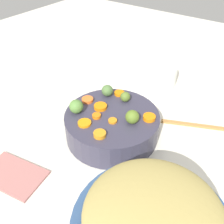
{
  "coord_description": "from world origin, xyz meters",
  "views": [
    {
      "loc": [
        0.37,
        -0.53,
        0.57
      ],
      "look_at": [
        0.02,
        -0.05,
        0.11
      ],
      "focal_mm": 41.5,
      "sensor_mm": 36.0,
      "label": 1
    }
  ],
  "objects": [
    {
      "name": "tabletop",
      "position": [
        0.0,
        0.0,
        0.01
      ],
      "size": [
        2.4,
        2.4,
        0.02
      ],
      "primitive_type": "cube",
      "color": "silver",
      "rests_on": "ground"
    },
    {
      "name": "serving_bowl_carrots",
      "position": [
        0.02,
        -0.05,
        0.06
      ],
      "size": [
        0.28,
        0.28,
        0.08
      ],
      "primitive_type": "cylinder",
      "color": "#383547",
      "rests_on": "tabletop"
    },
    {
      "name": "stuffing_mound",
      "position": [
        0.29,
        -0.31,
        0.19
      ],
      "size": [
        0.23,
        0.23,
        0.06
      ],
      "primitive_type": "ellipsoid",
      "color": "tan",
      "rests_on": "metal_pot"
    },
    {
      "name": "carrot_slice_0",
      "position": [
        -0.01,
        -0.08,
        0.11
      ],
      "size": [
        0.03,
        0.03,
        0.01
      ],
      "primitive_type": "cylinder",
      "rotation": [
        0.0,
        0.0,
        3.96
      ],
      "color": "orange",
      "rests_on": "serving_bowl_carrots"
    },
    {
      "name": "carrot_slice_1",
      "position": [
        0.12,
        -0.0,
        0.11
      ],
      "size": [
        0.04,
        0.04,
        0.01
      ],
      "primitive_type": "cylinder",
      "rotation": [
        0.0,
        0.0,
        4.94
      ],
      "color": "orange",
      "rests_on": "serving_bowl_carrots"
    },
    {
      "name": "carrot_slice_2",
      "position": [
        -0.02,
        -0.13,
        0.1
      ],
      "size": [
        0.05,
        0.05,
        0.01
      ],
      "primitive_type": "cylinder",
      "rotation": [
        0.0,
        0.0,
        5.52
      ],
      "color": "orange",
      "rests_on": "serving_bowl_carrots"
    },
    {
      "name": "carrot_slice_3",
      "position": [
        -0.08,
        -0.03,
        0.11
      ],
      "size": [
        0.05,
        0.05,
        0.01
      ],
      "primitive_type": "cylinder",
      "rotation": [
        0.0,
        0.0,
        2.41
      ],
      "color": "orange",
      "rests_on": "serving_bowl_carrots"
    },
    {
      "name": "carrot_slice_4",
      "position": [
        0.05,
        -0.14,
        0.11
      ],
      "size": [
        0.04,
        0.04,
        0.01
      ],
      "primitive_type": "cylinder",
      "rotation": [
        0.0,
        0.0,
        0.22
      ],
      "color": "orange",
      "rests_on": "serving_bowl_carrots"
    },
    {
      "name": "carrot_slice_5",
      "position": [
        -0.03,
        -0.04,
        0.11
      ],
      "size": [
        0.06,
        0.06,
        0.01
      ],
      "primitive_type": "cylinder",
      "rotation": [
        0.0,
        0.0,
        5.53
      ],
      "color": "orange",
      "rests_on": "serving_bowl_carrots"
    },
    {
      "name": "carrot_slice_6",
      "position": [
        0.04,
        -0.07,
        0.1
      ],
      "size": [
        0.03,
        0.03,
        0.01
      ],
      "primitive_type": "cylinder",
      "rotation": [
        0.0,
        0.0,
        2.03
      ],
      "color": "orange",
      "rests_on": "serving_bowl_carrots"
    },
    {
      "name": "carrot_slice_7",
      "position": [
        -0.02,
        0.06,
        0.1
      ],
      "size": [
        0.04,
        0.04,
        0.01
      ],
      "primitive_type": "cylinder",
      "rotation": [
        0.0,
        0.0,
        1.72
      ],
      "color": "orange",
      "rests_on": "serving_bowl_carrots"
    },
    {
      "name": "brussels_sprout_0",
      "position": [
        -0.05,
        0.03,
        0.12
      ],
      "size": [
        0.04,
        0.04,
        0.04
      ],
      "primitive_type": "sphere",
      "color": "#4F723C",
      "rests_on": "serving_bowl_carrots"
    },
    {
      "name": "brussels_sprout_1",
      "position": [
        0.01,
        0.04,
        0.12
      ],
      "size": [
        0.03,
        0.03,
        0.03
      ],
      "primitive_type": "sphere",
      "color": "#57722B",
      "rests_on": "serving_bowl_carrots"
    },
    {
      "name": "brussels_sprout_2",
      "position": [
        -0.07,
        -0.1,
        0.12
      ],
      "size": [
        0.04,
        0.04,
        0.04
      ],
      "primitive_type": "sphere",
      "color": "#57843B",
      "rests_on": "serving_bowl_carrots"
    },
    {
      "name": "brussels_sprout_3",
      "position": [
        0.09,
        -0.04,
        0.12
      ],
      "size": [
        0.04,
        0.04,
        0.04
      ],
      "primitive_type": "sphere",
      "color": "#5B7627",
      "rests_on": "serving_bowl_carrots"
    },
    {
      "name": "casserole_dish",
      "position": [
        -0.04,
        0.3,
        0.06
      ],
      "size": [
        0.21,
        0.21,
        0.08
      ],
      "primitive_type": "cylinder",
      "color": "white",
      "rests_on": "tabletop"
    },
    {
      "name": "dish_towel",
      "position": [
        -0.1,
        -0.33,
        0.02
      ],
      "size": [
        0.18,
        0.13,
        0.01
      ],
      "primitive_type": "cube",
      "rotation": [
        0.0,
        0.0,
        0.17
      ],
      "color": "#AE6C67",
      "rests_on": "tabletop"
    }
  ]
}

